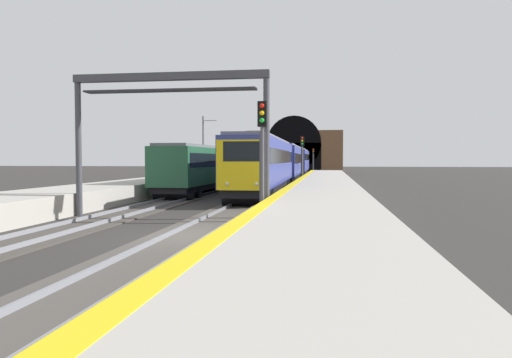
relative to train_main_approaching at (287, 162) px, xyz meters
The scene contains 13 objects.
ground_plane 37.68m from the train_main_approaching, behind, with size 320.00×320.00×0.00m, color #302D2B.
platform_right 37.89m from the train_main_approaching, behind, with size 112.00×4.41×1.06m, color #ADA89E.
platform_right_edge_strip 37.70m from the train_main_approaching, behind, with size 112.00×0.50×0.01m, color yellow.
track_main_line 37.67m from the train_main_approaching, behind, with size 160.00×3.03×0.21m.
track_adjacent_line 38.02m from the train_main_approaching, behind, with size 160.00×2.61×0.21m.
train_main_approaching is the anchor object (origin of this frame).
train_adjacent_platform 6.79m from the train_main_approaching, 48.71° to the left, with size 59.15×3.32×4.60m.
railway_signal_near 33.71m from the train_main_approaching, behind, with size 0.39×0.38×5.08m.
railway_signal_mid 3.75m from the train_main_approaching, 148.87° to the right, with size 0.39×0.38×5.08m.
railway_signal_far 33.26m from the train_main_approaching, ahead, with size 0.39×0.38×4.58m.
overhead_signal_gantry 32.54m from the train_main_approaching, behind, with size 0.70×9.19×6.60m.
tunnel_portal 47.84m from the train_main_approaching, ahead, with size 2.19×20.14×11.70m.
catenary_mast_near 15.43m from the train_main_approaching, 51.61° to the left, with size 0.22×1.96×8.43m.
Camera 1 is at (-15.98, -4.64, 2.68)m, focal length 33.92 mm.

